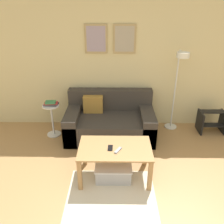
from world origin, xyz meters
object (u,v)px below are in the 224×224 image
object	(u,v)px
step_stool	(212,121)
cell_phone	(110,148)
coffee_table	(115,153)
side_table	(52,118)
floor_lamp	(179,76)
book_stack	(51,103)
remote_control	(118,150)
couch	(110,121)
storage_bin	(113,171)

from	to	relation	value
step_stool	cell_phone	bearing A→B (deg)	-145.41
coffee_table	side_table	bearing A→B (deg)	135.35
side_table	cell_phone	size ratio (longest dim) A/B	4.35
floor_lamp	step_stool	xyz separation A→B (m)	(0.73, -0.02, -0.88)
book_stack	cell_phone	world-z (taller)	book_stack
cell_phone	remote_control	bearing A→B (deg)	-28.45
remote_control	coffee_table	bearing A→B (deg)	147.41
couch	book_stack	world-z (taller)	couch
floor_lamp	remote_control	xyz separation A→B (m)	(-1.08, -1.40, -0.60)
floor_lamp	book_stack	bearing A→B (deg)	-175.89
storage_bin	floor_lamp	size ratio (longest dim) A/B	0.33
coffee_table	couch	bearing A→B (deg)	94.72
floor_lamp	book_stack	world-z (taller)	floor_lamp
couch	floor_lamp	world-z (taller)	floor_lamp
storage_bin	side_table	bearing A→B (deg)	134.17
storage_bin	side_table	world-z (taller)	side_table
cell_phone	side_table	bearing A→B (deg)	135.39
cell_phone	couch	bearing A→B (deg)	93.68
side_table	cell_phone	world-z (taller)	side_table
couch	cell_phone	size ratio (longest dim) A/B	11.36
storage_bin	step_stool	xyz separation A→B (m)	(1.87, 1.33, 0.11)
coffee_table	cell_phone	xyz separation A→B (m)	(-0.06, -0.02, 0.10)
storage_bin	step_stool	bearing A→B (deg)	35.42
side_table	cell_phone	bearing A→B (deg)	-46.74
floor_lamp	side_table	world-z (taller)	floor_lamp
remote_control	cell_phone	distance (m)	0.12
storage_bin	couch	bearing A→B (deg)	93.66
storage_bin	book_stack	bearing A→B (deg)	133.71
cell_phone	storage_bin	bearing A→B (deg)	-9.62
floor_lamp	cell_phone	xyz separation A→B (m)	(-1.19, -1.34, -0.60)
book_stack	step_stool	size ratio (longest dim) A/B	0.54
side_table	book_stack	distance (m)	0.28
couch	step_stool	size ratio (longest dim) A/B	3.34
side_table	step_stool	world-z (taller)	side_table
floor_lamp	remote_control	size ratio (longest dim) A/B	10.29
coffee_table	remote_control	bearing A→B (deg)	-63.07
side_table	couch	bearing A→B (deg)	1.61
couch	coffee_table	distance (m)	1.19
storage_bin	step_stool	distance (m)	2.30
coffee_table	step_stool	world-z (taller)	coffee_table
side_table	step_stool	bearing A→B (deg)	2.99
side_table	coffee_table	bearing A→B (deg)	-44.65
couch	floor_lamp	size ratio (longest dim) A/B	1.03
couch	remote_control	size ratio (longest dim) A/B	10.60
floor_lamp	side_table	bearing A→B (deg)	-175.65
side_table	remote_control	distance (m)	1.72
storage_bin	book_stack	distance (m)	1.72
side_table	remote_control	bearing A→B (deg)	-45.60
floor_lamp	remote_control	bearing A→B (deg)	-127.65
storage_bin	floor_lamp	world-z (taller)	floor_lamp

